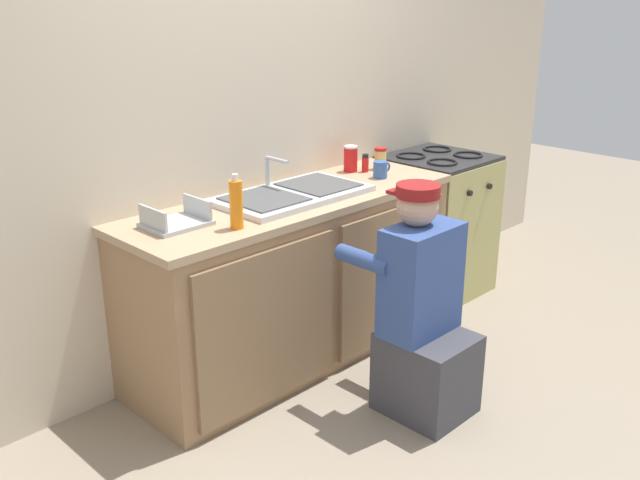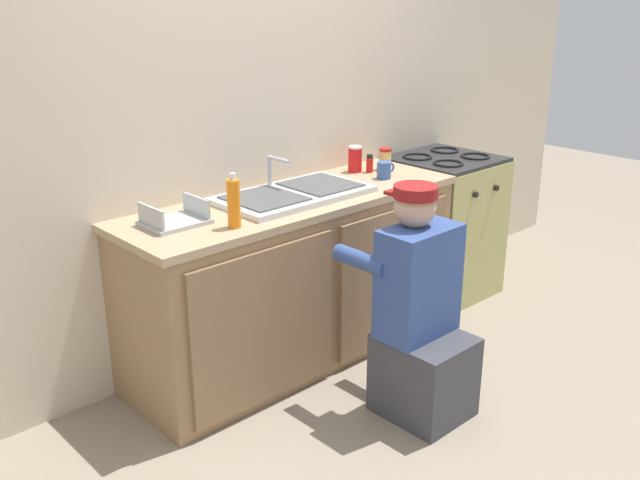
{
  "view_description": "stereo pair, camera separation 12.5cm",
  "coord_description": "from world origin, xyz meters",
  "px_view_note": "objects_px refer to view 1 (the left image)",
  "views": [
    {
      "loc": [
        -2.39,
        -2.28,
        1.93
      ],
      "look_at": [
        0.0,
        0.1,
        0.72
      ],
      "focal_mm": 40.0,
      "sensor_mm": 36.0,
      "label": 1
    },
    {
      "loc": [
        -2.3,
        -2.37,
        1.93
      ],
      "look_at": [
        0.0,
        0.1,
        0.72
      ],
      "focal_mm": 40.0,
      "sensor_mm": 36.0,
      "label": 2
    }
  ],
  "objects_px": {
    "sink_double_basin": "(292,194)",
    "soap_bottle_orange": "(236,204)",
    "stove_range": "(436,224)",
    "dish_rack_tray": "(176,221)",
    "coffee_mug": "(381,170)",
    "spice_bottle_red": "(365,163)",
    "condiment_jar": "(380,158)",
    "soda_cup_red": "(351,159)",
    "plumber_person": "(422,321)"
  },
  "relations": [
    {
      "from": "sink_double_basin",
      "to": "coffee_mug",
      "type": "relative_size",
      "value": 6.35
    },
    {
      "from": "condiment_jar",
      "to": "spice_bottle_red",
      "type": "bearing_deg",
      "value": 171.2
    },
    {
      "from": "spice_bottle_red",
      "to": "soap_bottle_orange",
      "type": "bearing_deg",
      "value": -166.89
    },
    {
      "from": "dish_rack_tray",
      "to": "soap_bottle_orange",
      "type": "distance_m",
      "value": 0.29
    },
    {
      "from": "stove_range",
      "to": "sink_double_basin",
      "type": "bearing_deg",
      "value": 179.9
    },
    {
      "from": "dish_rack_tray",
      "to": "condiment_jar",
      "type": "xyz_separation_m",
      "value": [
        1.47,
        0.04,
        0.04
      ]
    },
    {
      "from": "stove_range",
      "to": "soap_bottle_orange",
      "type": "bearing_deg",
      "value": -174.2
    },
    {
      "from": "dish_rack_tray",
      "to": "soap_bottle_orange",
      "type": "height_order",
      "value": "soap_bottle_orange"
    },
    {
      "from": "spice_bottle_red",
      "to": "coffee_mug",
      "type": "bearing_deg",
      "value": -105.58
    },
    {
      "from": "coffee_mug",
      "to": "condiment_jar",
      "type": "bearing_deg",
      "value": 41.01
    },
    {
      "from": "coffee_mug",
      "to": "spice_bottle_red",
      "type": "xyz_separation_m",
      "value": [
        0.04,
        0.15,
        0.0
      ]
    },
    {
      "from": "condiment_jar",
      "to": "soda_cup_red",
      "type": "bearing_deg",
      "value": 153.53
    },
    {
      "from": "dish_rack_tray",
      "to": "soap_bottle_orange",
      "type": "xyz_separation_m",
      "value": [
        0.18,
        -0.22,
        0.09
      ]
    },
    {
      "from": "sink_double_basin",
      "to": "soap_bottle_orange",
      "type": "relative_size",
      "value": 3.2
    },
    {
      "from": "soap_bottle_orange",
      "to": "soda_cup_red",
      "type": "distance_m",
      "value": 1.17
    },
    {
      "from": "stove_range",
      "to": "soap_bottle_orange",
      "type": "distance_m",
      "value": 1.88
    },
    {
      "from": "stove_range",
      "to": "plumber_person",
      "type": "relative_size",
      "value": 0.84
    },
    {
      "from": "soap_bottle_orange",
      "to": "soda_cup_red",
      "type": "bearing_deg",
      "value": 16.86
    },
    {
      "from": "soap_bottle_orange",
      "to": "soda_cup_red",
      "type": "height_order",
      "value": "soap_bottle_orange"
    },
    {
      "from": "plumber_person",
      "to": "sink_double_basin",
      "type": "bearing_deg",
      "value": 94.8
    },
    {
      "from": "sink_double_basin",
      "to": "plumber_person",
      "type": "height_order",
      "value": "plumber_person"
    },
    {
      "from": "sink_double_basin",
      "to": "coffee_mug",
      "type": "bearing_deg",
      "value": -5.69
    },
    {
      "from": "sink_double_basin",
      "to": "soda_cup_red",
      "type": "xyz_separation_m",
      "value": [
        0.61,
        0.16,
        0.06
      ]
    },
    {
      "from": "coffee_mug",
      "to": "dish_rack_tray",
      "type": "bearing_deg",
      "value": 175.79
    },
    {
      "from": "stove_range",
      "to": "dish_rack_tray",
      "type": "height_order",
      "value": "dish_rack_tray"
    },
    {
      "from": "soda_cup_red",
      "to": "coffee_mug",
      "type": "bearing_deg",
      "value": -86.86
    },
    {
      "from": "sink_double_basin",
      "to": "soap_bottle_orange",
      "type": "bearing_deg",
      "value": -160.19
    },
    {
      "from": "condiment_jar",
      "to": "soda_cup_red",
      "type": "height_order",
      "value": "soda_cup_red"
    },
    {
      "from": "soda_cup_red",
      "to": "spice_bottle_red",
      "type": "distance_m",
      "value": 0.09
    },
    {
      "from": "dish_rack_tray",
      "to": "spice_bottle_red",
      "type": "distance_m",
      "value": 1.35
    },
    {
      "from": "stove_range",
      "to": "coffee_mug",
      "type": "bearing_deg",
      "value": -174.69
    },
    {
      "from": "stove_range",
      "to": "soda_cup_red",
      "type": "relative_size",
      "value": 6.1
    },
    {
      "from": "dish_rack_tray",
      "to": "coffee_mug",
      "type": "distance_m",
      "value": 1.31
    },
    {
      "from": "plumber_person",
      "to": "condiment_jar",
      "type": "height_order",
      "value": "plumber_person"
    },
    {
      "from": "spice_bottle_red",
      "to": "stove_range",
      "type": "bearing_deg",
      "value": -8.74
    },
    {
      "from": "stove_range",
      "to": "dish_rack_tray",
      "type": "relative_size",
      "value": 3.31
    },
    {
      "from": "sink_double_basin",
      "to": "soda_cup_red",
      "type": "distance_m",
      "value": 0.64
    },
    {
      "from": "stove_range",
      "to": "dish_rack_tray",
      "type": "distance_m",
      "value": 2.01
    },
    {
      "from": "coffee_mug",
      "to": "soap_bottle_orange",
      "type": "xyz_separation_m",
      "value": [
        -1.14,
        -0.12,
        0.07
      ]
    },
    {
      "from": "stove_range",
      "to": "condiment_jar",
      "type": "height_order",
      "value": "condiment_jar"
    },
    {
      "from": "dish_rack_tray",
      "to": "sink_double_basin",
      "type": "bearing_deg",
      "value": -2.86
    },
    {
      "from": "plumber_person",
      "to": "coffee_mug",
      "type": "height_order",
      "value": "plumber_person"
    },
    {
      "from": "sink_double_basin",
      "to": "condiment_jar",
      "type": "xyz_separation_m",
      "value": [
        0.78,
        0.07,
        0.05
      ]
    },
    {
      "from": "plumber_person",
      "to": "dish_rack_tray",
      "type": "bearing_deg",
      "value": 131.77
    },
    {
      "from": "coffee_mug",
      "to": "condiment_jar",
      "type": "xyz_separation_m",
      "value": [
        0.16,
        0.14,
        0.02
      ]
    },
    {
      "from": "soap_bottle_orange",
      "to": "condiment_jar",
      "type": "bearing_deg",
      "value": 11.24
    },
    {
      "from": "coffee_mug",
      "to": "condiment_jar",
      "type": "height_order",
      "value": "condiment_jar"
    },
    {
      "from": "coffee_mug",
      "to": "soda_cup_red",
      "type": "xyz_separation_m",
      "value": [
        -0.01,
        0.22,
        0.03
      ]
    },
    {
      "from": "condiment_jar",
      "to": "plumber_person",
      "type": "bearing_deg",
      "value": -129.04
    },
    {
      "from": "stove_range",
      "to": "coffee_mug",
      "type": "distance_m",
      "value": 0.82
    }
  ]
}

